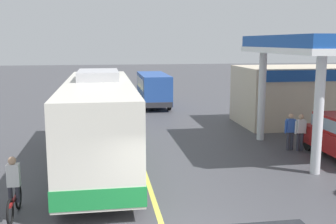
# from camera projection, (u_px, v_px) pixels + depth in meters

# --- Properties ---
(ground) EXTENTS (120.00, 120.00, 0.00)m
(ground) POSITION_uv_depth(u_px,v_px,m) (125.00, 111.00, 28.81)
(ground) COLOR #424247
(lane_divider_stripe) EXTENTS (0.16, 50.00, 0.01)m
(lane_divider_stripe) POSITION_uv_depth(u_px,v_px,m) (129.00, 125.00, 23.94)
(lane_divider_stripe) COLOR #D8CC4C
(lane_divider_stripe) RESTS_ON ground
(coach_bus_main) EXTENTS (2.60, 11.04, 3.69)m
(coach_bus_main) POSITION_uv_depth(u_px,v_px,m) (99.00, 123.00, 15.83)
(coach_bus_main) COLOR silver
(coach_bus_main) RESTS_ON ground
(gas_station_roadside) EXTENTS (9.10, 11.95, 5.10)m
(gas_station_roadside) POSITION_uv_depth(u_px,v_px,m) (317.00, 83.00, 22.04)
(gas_station_roadside) COLOR #194799
(gas_station_roadside) RESTS_ON ground
(minibus_opposing_lane) EXTENTS (2.04, 6.13, 2.44)m
(minibus_opposing_lane) POSITION_uv_depth(u_px,v_px,m) (153.00, 87.00, 30.86)
(minibus_opposing_lane) COLOR #264C9E
(minibus_opposing_lane) RESTS_ON ground
(cyclist_on_shoulder) EXTENTS (0.34, 1.82, 1.72)m
(cyclist_on_shoulder) POSITION_uv_depth(u_px,v_px,m) (14.00, 189.00, 11.35)
(cyclist_on_shoulder) COLOR black
(cyclist_on_shoulder) RESTS_ON ground
(pedestrian_near_pump) EXTENTS (0.55, 0.22, 1.66)m
(pedestrian_near_pump) POSITION_uv_depth(u_px,v_px,m) (290.00, 130.00, 18.35)
(pedestrian_near_pump) COLOR #33333F
(pedestrian_near_pump) RESTS_ON ground
(pedestrian_by_shop) EXTENTS (0.55, 0.22, 1.66)m
(pedestrian_by_shop) POSITION_uv_depth(u_px,v_px,m) (300.00, 130.00, 18.20)
(pedestrian_by_shop) COLOR #33333F
(pedestrian_by_shop) RESTS_ON ground
(car_trailing_behind_bus) EXTENTS (1.70, 4.20, 1.82)m
(car_trailing_behind_bus) POSITION_uv_depth(u_px,v_px,m) (100.00, 93.00, 30.83)
(car_trailing_behind_bus) COLOR #1E602D
(car_trailing_behind_bus) RESTS_ON ground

